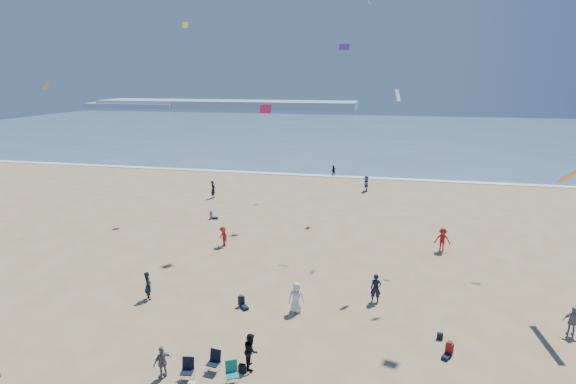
# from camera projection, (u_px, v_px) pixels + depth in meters

# --- Properties ---
(ocean) EXTENTS (220.00, 100.00, 0.06)m
(ocean) POSITION_uv_depth(u_px,v_px,m) (357.00, 132.00, 107.19)
(ocean) COLOR #476B84
(ocean) RESTS_ON ground
(surf_line) EXTENTS (220.00, 1.20, 0.08)m
(surf_line) POSITION_uv_depth(u_px,v_px,m) (332.00, 176.00, 59.85)
(surf_line) COLOR white
(surf_line) RESTS_ON ground
(headland_far) EXTENTS (110.00, 20.00, 3.20)m
(headland_far) POSITION_uv_depth(u_px,v_px,m) (226.00, 104.00, 190.07)
(headland_far) COLOR #7A8EA8
(headland_far) RESTS_ON ground
(headland_near) EXTENTS (40.00, 14.00, 2.00)m
(headland_near) POSITION_uv_depth(u_px,v_px,m) (134.00, 105.00, 193.66)
(headland_near) COLOR #7A8EA8
(headland_near) RESTS_ON ground
(standing_flyers) EXTENTS (33.04, 51.05, 1.91)m
(standing_flyers) POSITION_uv_depth(u_px,v_px,m) (346.00, 260.00, 30.45)
(standing_flyers) COLOR #39529D
(standing_flyers) RESTS_ON ground
(seated_group) EXTENTS (19.92, 26.81, 0.84)m
(seated_group) POSITION_uv_depth(u_px,v_px,m) (294.00, 322.00, 23.58)
(seated_group) COLOR white
(seated_group) RESTS_ON ground
(chair_cluster) EXTENTS (2.74, 1.47, 1.00)m
(chair_cluster) POSITION_uv_depth(u_px,v_px,m) (211.00, 369.00, 19.63)
(chair_cluster) COLOR black
(chair_cluster) RESTS_ON ground
(black_backpack) EXTENTS (0.30, 0.22, 0.38)m
(black_backpack) POSITION_uv_depth(u_px,v_px,m) (242.00, 368.00, 20.15)
(black_backpack) COLOR black
(black_backpack) RESTS_ON ground
(navy_bag) EXTENTS (0.28, 0.18, 0.34)m
(navy_bag) POSITION_uv_depth(u_px,v_px,m) (440.00, 336.00, 22.70)
(navy_bag) COLOR black
(navy_bag) RESTS_ON ground
(kites_aloft) EXTENTS (38.62, 41.30, 28.50)m
(kites_aloft) POSITION_uv_depth(u_px,v_px,m) (441.00, 29.00, 24.49)
(kites_aloft) COLOR white
(kites_aloft) RESTS_ON ground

